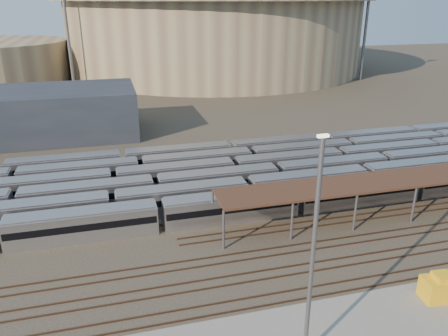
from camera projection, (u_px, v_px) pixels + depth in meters
name	position (u px, v px, depth m)	size (l,w,h in m)	color
ground	(291.00, 245.00, 52.36)	(420.00, 420.00, 0.00)	#383026
subway_trains	(255.00, 174.00, 68.79)	(118.18, 23.90, 3.60)	#AFAFB4
inspection_shed	(431.00, 176.00, 59.48)	(60.30, 6.00, 5.30)	slate
empty_tracks	(309.00, 267.00, 47.83)	(170.00, 9.62, 0.18)	#4C3323
stadium	(214.00, 28.00, 178.49)	(124.00, 124.00, 32.50)	gray
service_building	(34.00, 114.00, 91.61)	(42.00, 20.00, 10.00)	#1E232D
floodlight_0	(66.00, 23.00, 136.67)	(4.00, 1.00, 38.40)	slate
floodlight_2	(367.00, 20.00, 151.84)	(4.00, 1.00, 38.40)	slate
floodlight_3	(123.00, 16.00, 186.52)	(4.00, 1.00, 38.40)	slate
yard_light_pole	(313.00, 255.00, 32.54)	(0.81, 0.36, 18.92)	slate
yellow_equipment	(441.00, 288.00, 42.38)	(3.55, 2.22, 2.22)	#ECAF16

